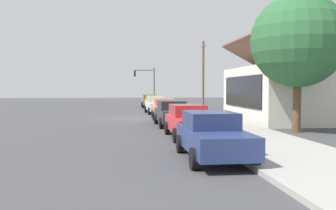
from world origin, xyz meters
The scene contains 14 objects.
ground_plane centered at (0.00, 0.00, 0.00)m, with size 120.00×120.00×0.00m, color #424244.
sidewalk_curb centered at (0.00, 5.60, 0.08)m, with size 60.00×4.20×0.16m, color #A3A099.
car_olive centered at (-16.15, 2.77, 0.81)m, with size 4.44×2.09×1.59m.
car_mustard centered at (-10.52, 2.81, 0.82)m, with size 4.62×2.15×1.59m.
car_ivory centered at (-5.07, 2.70, 0.81)m, with size 4.60×2.14×1.59m.
car_coral centered at (0.84, 2.82, 0.81)m, with size 4.38×2.05×1.59m.
car_charcoal centered at (6.16, 2.76, 0.82)m, with size 4.79×2.11×1.59m.
car_cherry centered at (11.71, 2.87, 0.81)m, with size 4.67×2.06×1.59m.
car_navy centered at (17.03, 2.76, 0.82)m, with size 4.59×2.06×1.59m.
storefront_building centered at (3.65, 11.98, 2.11)m, with size 10.45×7.94×6.09m.
shade_tree centered at (10.34, 9.06, 4.95)m, with size 5.05×5.05×7.49m.
traffic_light_main centered at (-19.82, 2.54, 3.49)m, with size 0.37×2.79×5.20m.
utility_pole_wooden centered at (-9.77, 8.20, 3.93)m, with size 1.80×0.24×7.50m.
fire_hydrant_red centered at (-4.35, 4.20, 0.50)m, with size 0.22×0.22×0.71m.
Camera 1 is at (28.96, -0.13, 2.42)m, focal length 38.60 mm.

